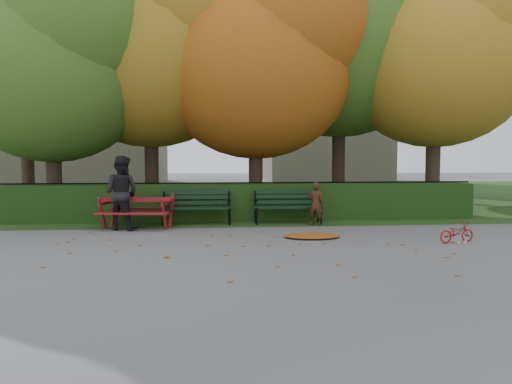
{
  "coord_description": "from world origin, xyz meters",
  "views": [
    {
      "loc": [
        -1.04,
        -9.36,
        1.76
      ],
      "look_at": [
        0.03,
        1.4,
        1.0
      ],
      "focal_mm": 35.0,
      "sensor_mm": 36.0,
      "label": 1
    }
  ],
  "objects": [
    {
      "name": "child",
      "position": [
        1.76,
        3.2,
        0.56
      ],
      "size": [
        0.48,
        0.41,
        1.12
      ],
      "primitive_type": "imported",
      "rotation": [
        0.0,
        0.0,
        2.72
      ],
      "color": "#3A2212",
      "rests_on": "ground"
    },
    {
      "name": "hedge",
      "position": [
        0.0,
        4.5,
        0.5
      ],
      "size": [
        13.0,
        0.9,
        1.0
      ],
      "primitive_type": "cube",
      "color": "black",
      "rests_on": "ground"
    },
    {
      "name": "bench_right",
      "position": [
        1.1,
        3.7,
        0.52
      ],
      "size": [
        1.8,
        0.57,
        0.88
      ],
      "color": "black",
      "rests_on": "ground"
    },
    {
      "name": "tree_c",
      "position": [
        0.83,
        5.96,
        4.82
      ],
      "size": [
        6.3,
        6.0,
        8.0
      ],
      "color": "#2F1F18",
      "rests_on": "ground"
    },
    {
      "name": "ground",
      "position": [
        0.0,
        0.0,
        0.0
      ],
      "size": [
        90.0,
        90.0,
        0.0
      ],
      "primitive_type": "plane",
      "color": "slate",
      "rests_on": "ground"
    },
    {
      "name": "tree_d",
      "position": [
        3.88,
        7.23,
        5.98
      ],
      "size": [
        7.14,
        6.8,
        9.58
      ],
      "color": "#2F1F18",
      "rests_on": "ground"
    },
    {
      "name": "picnic_table",
      "position": [
        -2.74,
        3.2,
        0.58
      ],
      "size": [
        1.91,
        1.62,
        0.84
      ],
      "rotation": [
        0.0,
        0.0,
        -0.14
      ],
      "color": "#6B0A0B",
      "rests_on": "ground"
    },
    {
      "name": "leaf_scatter",
      "position": [
        0.0,
        0.3,
        0.01
      ],
      "size": [
        9.0,
        5.7,
        0.01
      ],
      "primitive_type": null,
      "color": "maroon",
      "rests_on": "ground"
    },
    {
      "name": "leaf_pile",
      "position": [
        1.25,
        1.27,
        0.04
      ],
      "size": [
        1.44,
        1.19,
        0.09
      ],
      "primitive_type": "ellipsoid",
      "rotation": [
        0.0,
        0.0,
        -0.31
      ],
      "color": "maroon",
      "rests_on": "ground"
    },
    {
      "name": "tree_a",
      "position": [
        -5.19,
        5.58,
        4.52
      ],
      "size": [
        5.88,
        5.6,
        7.48
      ],
      "color": "#2F1F18",
      "rests_on": "ground"
    },
    {
      "name": "tree_b",
      "position": [
        -2.44,
        6.75,
        5.4
      ],
      "size": [
        6.72,
        6.4,
        8.79
      ],
      "color": "#2F1F18",
      "rests_on": "ground"
    },
    {
      "name": "tree_g",
      "position": [
        8.33,
        9.76,
        5.37
      ],
      "size": [
        6.3,
        6.0,
        8.55
      ],
      "color": "#2F1F18",
      "rests_on": "ground"
    },
    {
      "name": "bench_left",
      "position": [
        -1.3,
        3.7,
        0.52
      ],
      "size": [
        1.8,
        0.57,
        0.88
      ],
      "color": "black",
      "rests_on": "ground"
    },
    {
      "name": "building_left",
      "position": [
        -9.0,
        26.0,
        7.5
      ],
      "size": [
        10.0,
        7.0,
        15.0
      ],
      "primitive_type": "cube",
      "color": "tan",
      "rests_on": "ground"
    },
    {
      "name": "bicycle",
      "position": [
        4.07,
        0.33,
        0.21
      ],
      "size": [
        0.85,
        0.45,
        0.42
      ],
      "primitive_type": "imported",
      "rotation": [
        0.0,
        0.0,
        1.79
      ],
      "color": "#A60F13",
      "rests_on": "ground"
    },
    {
      "name": "iron_fence",
      "position": [
        0.0,
        5.3,
        0.54
      ],
      "size": [
        14.0,
        0.04,
        1.02
      ],
      "color": "black",
      "rests_on": "ground"
    },
    {
      "name": "tree_f",
      "position": [
        -7.13,
        9.24,
        5.69
      ],
      "size": [
        6.93,
        6.6,
        9.19
      ],
      "color": "#2F1F18",
      "rests_on": "ground"
    },
    {
      "name": "building_right",
      "position": [
        8.0,
        28.0,
        6.0
      ],
      "size": [
        9.0,
        6.0,
        12.0
      ],
      "primitive_type": "cube",
      "color": "tan",
      "rests_on": "ground"
    },
    {
      "name": "adult",
      "position": [
        -3.09,
        2.9,
        0.9
      ],
      "size": [
        1.06,
        0.95,
        1.79
      ],
      "primitive_type": "imported",
      "rotation": [
        0.0,
        0.0,
        2.77
      ],
      "color": "black",
      "rests_on": "ground"
    },
    {
      "name": "grass_strip",
      "position": [
        0.0,
        14.0,
        0.01
      ],
      "size": [
        90.0,
        90.0,
        0.0
      ],
      "primitive_type": "plane",
      "color": "#1E3D18",
      "rests_on": "ground"
    },
    {
      "name": "tree_e",
      "position": [
        6.52,
        5.77,
        5.08
      ],
      "size": [
        6.09,
        5.8,
        8.16
      ],
      "color": "#2F1F18",
      "rests_on": "ground"
    }
  ]
}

